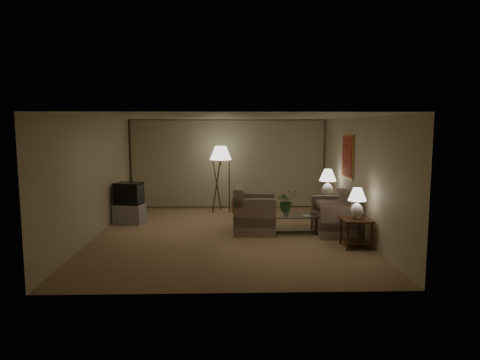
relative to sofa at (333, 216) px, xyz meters
name	(u,v)px	position (x,y,z in m)	size (l,w,h in m)	color
ground	(228,235)	(-2.50, -0.24, -0.37)	(7.00, 7.00, 0.00)	#A08858
room_shell	(229,155)	(-2.48, 1.27, 1.38)	(6.04, 7.02, 2.72)	beige
sofa	(333,216)	(0.00, 0.00, 0.00)	(1.75, 1.02, 0.73)	gray
armchair	(254,214)	(-1.87, -0.01, 0.06)	(1.13, 1.08, 0.86)	gray
side_table_near	(356,227)	(0.15, -1.35, 0.05)	(0.60, 0.60, 0.60)	#3A1E10
side_table_far	(327,206)	(0.15, 1.25, 0.03)	(0.46, 0.39, 0.60)	#3A1E10
table_lamp_near	(357,201)	(0.15, -1.35, 0.61)	(0.37, 0.37, 0.64)	white
table_lamp_far	(328,181)	(0.15, 1.25, 0.69)	(0.44, 0.44, 0.77)	white
coffee_table	(292,221)	(-0.98, -0.10, -0.09)	(1.16, 0.63, 0.41)	silver
tv_cabinet	(129,214)	(-5.05, 1.03, -0.12)	(0.83, 0.63, 0.50)	#98989B
crt_tv	(129,193)	(-5.05, 1.03, 0.41)	(0.74, 0.60, 0.56)	black
floor_lamp	(221,178)	(-2.70, 2.44, 0.64)	(0.62, 0.62, 1.92)	#3A1E10
ottoman	(242,205)	(-2.07, 2.42, -0.15)	(0.63, 0.63, 0.42)	#AF6B3B
vase	(286,212)	(-1.13, -0.10, 0.12)	(0.14, 0.14, 0.15)	silver
flowers	(286,199)	(-1.13, -0.10, 0.45)	(0.46, 0.39, 0.51)	#346B2F
book	(304,216)	(-0.73, -0.20, 0.06)	(0.17, 0.23, 0.02)	olive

